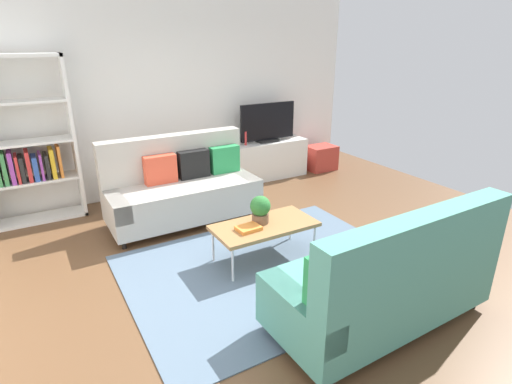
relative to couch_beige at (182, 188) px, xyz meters
The scene contains 14 objects.
ground_plane 1.62m from the couch_beige, 78.89° to the right, with size 7.68×7.68×0.00m, color brown.
wall_far 1.65m from the couch_beige, 76.84° to the left, with size 6.40×0.12×2.90m, color white.
area_rug 1.72m from the couch_beige, 78.25° to the right, with size 2.90×2.20×0.01m, color slate.
couch_beige is the anchor object (origin of this frame).
couch_green 2.92m from the couch_beige, 76.64° to the right, with size 1.91×0.87×1.10m.
coffee_table 1.48m from the couch_beige, 74.76° to the right, with size 1.10×0.56×0.42m.
tv_console 2.09m from the couch_beige, 26.66° to the left, with size 1.40×0.44×0.64m, color silver.
tv 2.14m from the couch_beige, 26.17° to the left, with size 1.00×0.20×0.64m.
bookshelf 1.98m from the couch_beige, 149.92° to the left, with size 1.10×0.36×2.10m.
storage_trunk 3.09m from the couch_beige, 15.77° to the left, with size 0.52×0.40×0.44m, color #B2382D.
potted_plant 1.42m from the couch_beige, 74.90° to the right, with size 0.22×0.22×0.30m.
table_book_0 1.47m from the couch_beige, 83.21° to the right, with size 0.24×0.18×0.04m, color orange.
vase_0 1.65m from the couch_beige, 37.49° to the left, with size 0.09×0.09×0.15m, color #B24C4C.
bottle_0 1.72m from the couch_beige, 31.97° to the left, with size 0.04×0.04×0.22m, color red.
Camera 1 is at (-1.95, -3.23, 2.26)m, focal length 28.48 mm.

